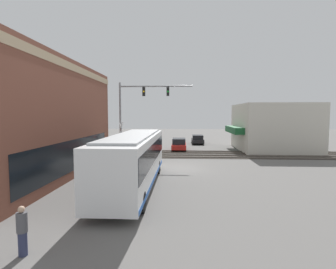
{
  "coord_description": "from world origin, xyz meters",
  "views": [
    {
      "loc": [
        -22.18,
        -0.21,
        4.59
      ],
      "look_at": [
        3.76,
        1.21,
        2.58
      ],
      "focal_mm": 28.0,
      "sensor_mm": 36.0,
      "label": 1
    }
  ],
  "objects_px": {
    "city_bus": "(134,158)",
    "pedestrian_by_lamp": "(22,231)",
    "parked_car_red": "(179,145)",
    "crossing_signal": "(121,137)",
    "parked_car_black": "(198,140)"
  },
  "relations": [
    {
      "from": "city_bus",
      "to": "pedestrian_by_lamp",
      "type": "xyz_separation_m",
      "value": [
        -8.14,
        2.15,
        -1.02
      ]
    },
    {
      "from": "parked_car_red",
      "to": "pedestrian_by_lamp",
      "type": "relative_size",
      "value": 2.75
    },
    {
      "from": "crossing_signal",
      "to": "pedestrian_by_lamp",
      "type": "relative_size",
      "value": 2.3
    },
    {
      "from": "city_bus",
      "to": "crossing_signal",
      "type": "distance_m",
      "value": 10.53
    },
    {
      "from": "parked_car_red",
      "to": "parked_car_black",
      "type": "bearing_deg",
      "value": -20.75
    },
    {
      "from": "city_bus",
      "to": "parked_car_red",
      "type": "distance_m",
      "value": 17.64
    },
    {
      "from": "parked_car_black",
      "to": "pedestrian_by_lamp",
      "type": "height_order",
      "value": "pedestrian_by_lamp"
    },
    {
      "from": "crossing_signal",
      "to": "pedestrian_by_lamp",
      "type": "height_order",
      "value": "crossing_signal"
    },
    {
      "from": "city_bus",
      "to": "parked_car_red",
      "type": "relative_size",
      "value": 2.66
    },
    {
      "from": "crossing_signal",
      "to": "pedestrian_by_lamp",
      "type": "xyz_separation_m",
      "value": [
        -18.17,
        -1.0,
        -1.46
      ]
    },
    {
      "from": "parked_car_black",
      "to": "pedestrian_by_lamp",
      "type": "relative_size",
      "value": 2.61
    },
    {
      "from": "city_bus",
      "to": "pedestrian_by_lamp",
      "type": "relative_size",
      "value": 7.33
    },
    {
      "from": "parked_car_black",
      "to": "city_bus",
      "type": "bearing_deg",
      "value": 167.72
    },
    {
      "from": "crossing_signal",
      "to": "pedestrian_by_lamp",
      "type": "distance_m",
      "value": 18.26
    },
    {
      "from": "parked_car_red",
      "to": "parked_car_black",
      "type": "distance_m",
      "value": 7.9
    }
  ]
}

